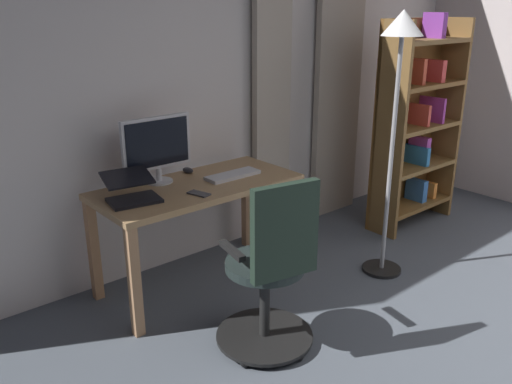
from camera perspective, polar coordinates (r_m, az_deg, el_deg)
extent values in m
cube|color=silver|center=(4.10, -3.03, 13.60)|extent=(5.34, 0.10, 2.86)
cube|color=#BFB1A0|center=(4.81, 8.77, 11.57)|extent=(0.54, 0.06, 2.40)
cube|color=#BFB1A0|center=(4.26, 1.69, 10.77)|extent=(0.35, 0.06, 2.40)
cube|color=tan|center=(3.53, -6.26, 0.57)|extent=(1.36, 0.63, 0.04)
cube|color=tan|center=(3.84, 4.18, -3.61)|extent=(0.06, 0.06, 0.69)
cube|color=#AD7F58|center=(3.17, -12.86, -9.40)|extent=(0.06, 0.06, 0.69)
cube|color=tan|center=(4.22, -1.01, -1.38)|extent=(0.06, 0.06, 0.69)
cube|color=tan|center=(3.62, -16.95, -5.99)|extent=(0.06, 0.06, 0.69)
cylinder|color=black|center=(3.19, 0.91, -15.06)|extent=(0.56, 0.56, 0.02)
sphere|color=black|center=(3.31, 4.90, -14.00)|extent=(0.05, 0.05, 0.05)
sphere|color=black|center=(3.41, 0.01, -12.85)|extent=(0.05, 0.05, 0.05)
sphere|color=black|center=(3.23, -3.79, -14.93)|extent=(0.05, 0.05, 0.05)
sphere|color=black|center=(3.01, -1.20, -17.82)|extent=(0.05, 0.05, 0.05)
sphere|color=black|center=(3.06, 4.64, -17.11)|extent=(0.05, 0.05, 0.05)
cylinder|color=black|center=(3.07, 0.93, -11.77)|extent=(0.06, 0.06, 0.43)
cylinder|color=#202B29|center=(2.96, 0.96, -7.80)|extent=(0.52, 0.52, 0.05)
cube|color=#203025|center=(2.68, 3.12, -4.25)|extent=(0.38, 0.12, 0.50)
cube|color=black|center=(2.81, -2.58, -6.25)|extent=(0.09, 0.24, 0.03)
cube|color=black|center=(2.99, 4.31, -4.63)|extent=(0.09, 0.24, 0.03)
cylinder|color=silver|center=(3.59, -10.29, 1.15)|extent=(0.18, 0.18, 0.01)
cylinder|color=silver|center=(3.58, -10.34, 1.88)|extent=(0.04, 0.04, 0.08)
cube|color=silver|center=(3.52, -10.59, 5.20)|extent=(0.49, 0.03, 0.34)
cube|color=black|center=(3.51, -10.45, 5.15)|extent=(0.45, 0.01, 0.30)
cube|color=silver|center=(3.64, -2.49, 1.81)|extent=(0.39, 0.13, 0.02)
cube|color=black|center=(3.26, -12.88, -0.86)|extent=(0.33, 0.26, 0.02)
cube|color=black|center=(3.32, -13.61, 1.51)|extent=(0.32, 0.25, 0.07)
ellipsoid|color=#232328|center=(3.76, -7.29, 2.32)|extent=(0.06, 0.10, 0.04)
cube|color=#333338|center=(3.32, -6.13, -0.18)|extent=(0.10, 0.16, 0.01)
cube|color=brown|center=(5.08, 19.60, 7.28)|extent=(0.04, 0.30, 1.74)
cube|color=brown|center=(4.40, 14.00, 6.07)|extent=(0.04, 0.30, 1.74)
cube|color=brown|center=(4.80, 15.68, 7.03)|extent=(0.86, 0.04, 1.74)
cube|color=brown|center=(4.92, 16.20, -1.18)|extent=(0.79, 0.30, 0.04)
cube|color=brown|center=(4.82, 16.59, 2.69)|extent=(0.79, 0.30, 0.04)
cube|color=brown|center=(4.73, 17.00, 6.73)|extent=(0.79, 0.30, 0.04)
cube|color=brown|center=(4.67, 17.42, 10.89)|extent=(0.79, 0.30, 0.04)
cube|color=brown|center=(4.64, 17.87, 15.13)|extent=(0.79, 0.30, 0.04)
cube|color=orange|center=(5.07, 17.71, 0.33)|extent=(0.05, 0.19, 0.14)
cube|color=#2F7ABB|center=(4.80, 16.75, 3.82)|extent=(0.05, 0.25, 0.16)
cube|color=purple|center=(4.84, 18.21, 8.38)|extent=(0.03, 0.25, 0.21)
cube|color=#C2472F|center=(4.54, 16.59, 12.26)|extent=(0.04, 0.19, 0.20)
cube|color=purple|center=(4.70, 18.53, 16.54)|extent=(0.06, 0.19, 0.20)
cube|color=#356DB8|center=(4.94, 16.75, 0.24)|extent=(0.07, 0.19, 0.19)
cube|color=#A23E9D|center=(4.81, 17.02, 4.32)|extent=(0.06, 0.19, 0.23)
cube|color=#CD473C|center=(4.69, 16.91, 7.94)|extent=(0.04, 0.22, 0.17)
cube|color=#D2413F|center=(4.75, 18.26, 12.23)|extent=(0.06, 0.23, 0.18)
cylinder|color=black|center=(4.06, 13.26, -8.00)|extent=(0.28, 0.28, 0.02)
cylinder|color=#A5A5A8|center=(3.76, 14.21, 3.13)|extent=(0.03, 0.03, 1.66)
cone|color=white|center=(3.62, 15.45, 17.06)|extent=(0.27, 0.27, 0.16)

